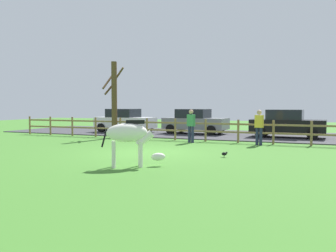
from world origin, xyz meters
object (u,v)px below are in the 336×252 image
at_px(zebra, 130,136).
at_px(parked_car_black, 287,123).
at_px(bare_tree, 114,98).
at_px(parked_car_grey, 195,121).
at_px(parked_car_white, 125,120).
at_px(crow_on_grass, 224,154).
at_px(visitor_right_of_tree, 259,126).
at_px(visitor_left_of_tree, 191,124).

xyz_separation_m(zebra, parked_car_black, (3.48, 11.67, -0.08)).
relative_size(bare_tree, parked_car_grey, 1.05).
bearing_deg(parked_car_white, crow_on_grass, -43.37).
bearing_deg(parked_car_grey, visitor_right_of_tree, -44.64).
xyz_separation_m(zebra, parked_car_grey, (-2.14, 12.18, -0.08)).
relative_size(zebra, crow_on_grass, 7.77).
bearing_deg(bare_tree, crow_on_grass, -33.17).
distance_m(zebra, parked_car_white, 13.52).
height_order(parked_car_black, visitor_left_of_tree, visitor_left_of_tree).
distance_m(zebra, parked_car_black, 12.17).
height_order(bare_tree, crow_on_grass, bare_tree).
bearing_deg(crow_on_grass, parked_car_white, 136.63).
bearing_deg(zebra, crow_on_grass, 55.55).
height_order(parked_car_grey, visitor_right_of_tree, visitor_right_of_tree).
relative_size(crow_on_grass, parked_car_white, 0.05).
bearing_deg(crow_on_grass, parked_car_black, 80.96).
relative_size(bare_tree, visitor_right_of_tree, 2.62).
height_order(bare_tree, zebra, bare_tree).
xyz_separation_m(bare_tree, visitor_right_of_tree, (8.18, -0.61, -1.33)).
relative_size(bare_tree, zebra, 2.58).
xyz_separation_m(parked_car_white, parked_car_grey, (4.78, 0.56, 0.00)).
bearing_deg(visitor_right_of_tree, parked_car_grey, 135.36).
relative_size(crow_on_grass, visitor_right_of_tree, 0.13).
bearing_deg(crow_on_grass, bare_tree, 146.83).
bearing_deg(visitor_right_of_tree, parked_car_black, 78.28).
bearing_deg(parked_car_white, bare_tree, -68.91).
distance_m(zebra, visitor_right_of_tree, 7.93).
xyz_separation_m(bare_tree, crow_on_grass, (7.68, -5.02, -2.11)).
xyz_separation_m(crow_on_grass, parked_car_black, (1.37, 8.59, 0.72)).
height_order(bare_tree, visitor_left_of_tree, bare_tree).
height_order(zebra, parked_car_black, parked_car_black).
xyz_separation_m(zebra, parked_car_white, (-6.92, 11.61, -0.08)).
xyz_separation_m(parked_car_black, parked_car_grey, (-5.62, 0.51, 0.00)).
bearing_deg(visitor_right_of_tree, zebra, -109.23).
relative_size(zebra, parked_car_grey, 0.41).
distance_m(crow_on_grass, visitor_left_of_tree, 5.12).
height_order(bare_tree, parked_car_white, bare_tree).
height_order(zebra, visitor_left_of_tree, visitor_left_of_tree).
distance_m(bare_tree, parked_car_grey, 5.51).
bearing_deg(bare_tree, parked_car_white, 111.09).
height_order(zebra, parked_car_grey, parked_car_grey).
xyz_separation_m(visitor_left_of_tree, visitor_right_of_tree, (3.27, 0.18, 0.00)).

